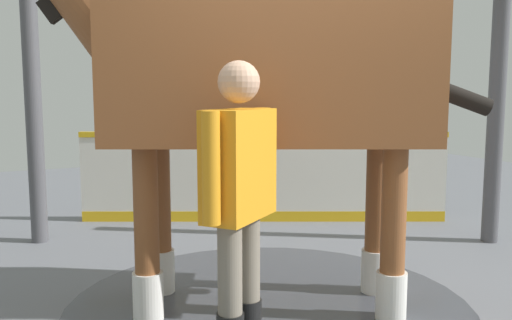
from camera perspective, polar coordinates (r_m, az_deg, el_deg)
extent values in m
cube|color=slate|center=(3.90, 4.29, -15.52)|extent=(16.00, 16.00, 0.02)
cylinder|color=#42444C|center=(3.98, 1.33, -14.82)|extent=(2.83, 2.83, 0.00)
cube|color=silver|center=(6.26, 0.79, -2.04)|extent=(1.86, 3.80, 0.98)
cube|color=gold|center=(6.20, 0.80, 2.69)|extent=(1.88, 3.81, 0.06)
cube|color=gold|center=(6.35, 0.79, -5.86)|extent=(1.87, 3.80, 0.12)
cylinder|color=#4C4C51|center=(5.74, -22.24, 5.89)|extent=(0.16, 0.16, 2.83)
cylinder|color=#4C4C51|center=(5.82, 23.83, 5.82)|extent=(0.16, 0.16, 2.83)
cube|color=brown|center=(3.69, 1.41, 8.88)|extent=(1.73, 2.28, 0.91)
cylinder|color=brown|center=(3.63, -11.35, -7.62)|extent=(0.16, 0.16, 1.15)
cylinder|color=silver|center=(3.75, -11.19, -13.74)|extent=(0.20, 0.20, 0.32)
cylinder|color=brown|center=(4.10, -9.99, -5.86)|extent=(0.16, 0.16, 1.15)
cylinder|color=silver|center=(4.22, -9.86, -11.34)|extent=(0.20, 0.20, 0.32)
cylinder|color=brown|center=(3.67, 14.12, -7.54)|extent=(0.16, 0.16, 1.15)
cylinder|color=silver|center=(3.79, 13.92, -13.59)|extent=(0.20, 0.20, 0.32)
cylinder|color=brown|center=(4.14, 12.43, -5.80)|extent=(0.16, 0.16, 1.15)
cylinder|color=silver|center=(4.25, 12.28, -11.24)|extent=(0.20, 0.20, 0.32)
cylinder|color=brown|center=(3.89, -16.92, 15.49)|extent=(0.72, 0.90, 0.91)
cylinder|color=black|center=(3.89, 18.70, 6.95)|extent=(0.41, 0.68, 0.35)
cylinder|color=slate|center=(3.09, -0.80, -10.10)|extent=(0.13, 0.13, 0.49)
cylinder|color=slate|center=(2.91, -2.74, -11.22)|extent=(0.13, 0.13, 0.49)
cube|color=orange|center=(2.88, -1.78, -0.45)|extent=(0.47, 0.51, 0.58)
cylinder|color=orange|center=(3.14, 0.68, 0.44)|extent=(0.09, 0.09, 0.55)
cylinder|color=orange|center=(2.63, -4.72, -0.89)|extent=(0.09, 0.09, 0.55)
sphere|color=tan|center=(2.86, -1.81, 8.15)|extent=(0.22, 0.22, 0.22)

